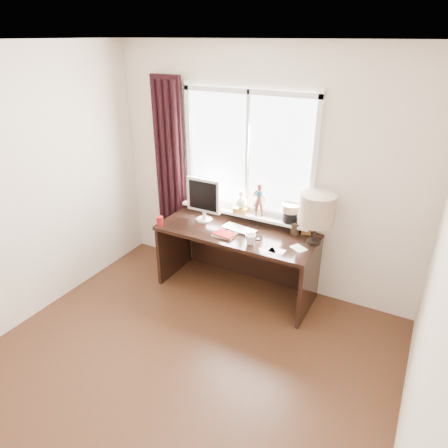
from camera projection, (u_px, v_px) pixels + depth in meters
The scene contains 17 objects.
floor at pixel (156, 396), 3.22m from camera, with size 3.50×4.00×0.00m, color #472514.
ceiling at pixel (120, 42), 2.10m from camera, with size 3.50×4.00×0.00m, color white.
wall_back at pixel (261, 173), 4.25m from camera, with size 3.50×2.60×0.00m, color beige.
wall_right at pixel (431, 343), 1.91m from camera, with size 4.00×2.60×0.00m, color beige.
laptop at pixel (240, 229), 4.23m from camera, with size 0.37×0.24×0.03m, color silver.
mug at pixel (250, 239), 3.95m from camera, with size 0.11×0.10×0.11m, color white.
red_cup at pixel (160, 221), 4.34m from camera, with size 0.08×0.08×0.10m, color maroon.
window at pixel (248, 172), 4.26m from camera, with size 1.52×0.20×1.40m.
curtain at pixel (170, 176), 4.74m from camera, with size 0.38×0.09×2.25m.
desk at pixel (240, 247), 4.41m from camera, with size 1.70×0.70×0.75m.
monitor at pixel (204, 197), 4.35m from camera, with size 0.40×0.18×0.49m.
notebook_stack at pixel (224, 234), 4.12m from camera, with size 0.24×0.18×0.03m.
brush_holder at pixel (295, 229), 4.14m from camera, with size 0.09×0.09×0.25m.
icon_frame at pixel (306, 229), 4.12m from camera, with size 0.10×0.04×0.13m.
table_lamp at pixel (317, 210), 3.82m from camera, with size 0.35×0.35×0.52m.
loose_papers at pixel (281, 250), 3.85m from camera, with size 0.44×0.36×0.00m.
desk_cables at pixel (254, 233), 4.16m from camera, with size 0.27×0.33×0.01m.
Camera 1 is at (1.57, -1.77, 2.64)m, focal length 32.00 mm.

